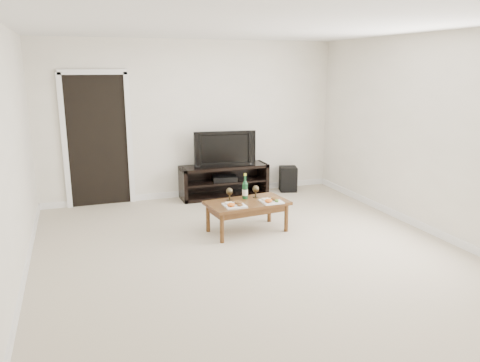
% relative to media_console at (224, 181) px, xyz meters
% --- Properties ---
extents(floor, '(5.50, 5.50, 0.00)m').
position_rel_media_console_xyz_m(floor, '(-0.45, -2.50, -0.28)').
color(floor, '#C0AF9A').
rests_on(floor, ground).
extents(back_wall, '(5.00, 0.04, 2.60)m').
position_rel_media_console_xyz_m(back_wall, '(-0.45, 0.27, 1.02)').
color(back_wall, white).
rests_on(back_wall, ground).
extents(ceiling, '(5.00, 5.50, 0.04)m').
position_rel_media_console_xyz_m(ceiling, '(-0.45, -2.50, 2.35)').
color(ceiling, white).
rests_on(ceiling, back_wall).
extents(doorway, '(0.90, 0.02, 2.05)m').
position_rel_media_console_xyz_m(doorway, '(-2.00, 0.24, 0.75)').
color(doorway, black).
rests_on(doorway, ground).
extents(media_console, '(1.49, 0.45, 0.55)m').
position_rel_media_console_xyz_m(media_console, '(0.00, 0.00, 0.00)').
color(media_console, black).
rests_on(media_console, ground).
extents(television, '(1.04, 0.26, 0.59)m').
position_rel_media_console_xyz_m(television, '(-0.00, 0.00, 0.57)').
color(television, black).
rests_on(television, media_console).
extents(av_receiver, '(0.45, 0.37, 0.08)m').
position_rel_media_console_xyz_m(av_receiver, '(0.01, -0.01, 0.05)').
color(av_receiver, black).
rests_on(av_receiver, media_console).
extents(subwoofer, '(0.36, 0.36, 0.44)m').
position_rel_media_console_xyz_m(subwoofer, '(1.19, -0.01, -0.06)').
color(subwoofer, black).
rests_on(subwoofer, ground).
extents(coffee_table, '(1.13, 0.70, 0.42)m').
position_rel_media_console_xyz_m(coffee_table, '(-0.24, -1.76, -0.07)').
color(coffee_table, '#533717').
rests_on(coffee_table, ground).
extents(plate_left, '(0.27, 0.27, 0.07)m').
position_rel_media_console_xyz_m(plate_left, '(-0.46, -1.90, 0.18)').
color(plate_left, white).
rests_on(plate_left, coffee_table).
extents(plate_right, '(0.27, 0.27, 0.07)m').
position_rel_media_console_xyz_m(plate_right, '(0.06, -1.89, 0.18)').
color(plate_right, white).
rests_on(plate_right, coffee_table).
extents(wine_bottle, '(0.07, 0.07, 0.35)m').
position_rel_media_console_xyz_m(wine_bottle, '(-0.21, -1.60, 0.32)').
color(wine_bottle, '#103B1D').
rests_on(wine_bottle, coffee_table).
extents(goblet_left, '(0.09, 0.09, 0.17)m').
position_rel_media_console_xyz_m(goblet_left, '(-0.43, -1.60, 0.23)').
color(goblet_left, '#3C3321').
rests_on(goblet_left, coffee_table).
extents(goblet_right, '(0.09, 0.09, 0.17)m').
position_rel_media_console_xyz_m(goblet_right, '(-0.05, -1.60, 0.23)').
color(goblet_right, '#3C3321').
rests_on(goblet_right, coffee_table).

